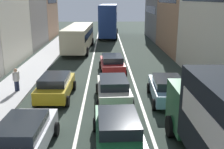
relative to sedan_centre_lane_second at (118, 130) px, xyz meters
name	(u,v)px	position (x,y,z in m)	size (l,w,h in m)	color
sidewalk_left	(35,67)	(-6.82, 13.54, -0.73)	(2.60, 64.00, 0.14)	#B5B5B5
lane_stripe_left	(91,68)	(-1.82, 13.54, -0.79)	(0.16, 60.00, 0.01)	silver
lane_stripe_right	(129,67)	(1.58, 13.54, -0.79)	(0.16, 60.00, 0.01)	silver
building_row_right	(216,9)	(9.78, 15.65, 4.26)	(7.20, 43.90, 11.77)	gray
sedan_centre_lane_second	(118,130)	(0.00, 0.00, 0.00)	(2.22, 4.38, 1.49)	#19592D
wagon_left_lane_second	(24,136)	(-3.70, -0.41, 0.00)	(2.16, 4.35, 1.49)	silver
hatchback_centre_lane_third	(113,89)	(-0.05, 5.30, 0.00)	(2.23, 4.38, 1.49)	beige
sedan_left_lane_third	(56,86)	(-3.59, 5.93, 0.00)	(2.13, 4.33, 1.49)	#B29319
coupe_centre_lane_fourth	(112,63)	(0.03, 11.77, 0.00)	(2.27, 4.40, 1.49)	#A51E1E
sedan_right_lane_behind_truck	(167,88)	(3.18, 5.25, 0.00)	(2.24, 4.39, 1.49)	#759EB7
bus_mid_queue_primary	(79,36)	(-3.64, 21.75, 0.96)	(3.08, 10.58, 2.90)	#BFB793
bus_far_queue_secondary	(109,19)	(-0.03, 33.24, 2.03)	(3.21, 10.62, 5.06)	navy
pedestrian_far_sidewalk	(16,79)	(-6.30, 6.92, 0.15)	(0.34, 0.48, 1.66)	#262D47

